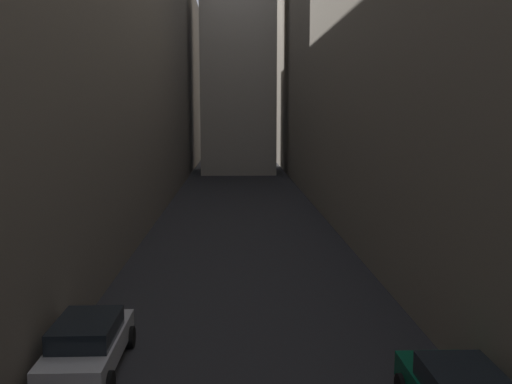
# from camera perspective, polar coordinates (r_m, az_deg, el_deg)

# --- Properties ---
(ground_plane) EXTENTS (264.00, 264.00, 0.00)m
(ground_plane) POSITION_cam_1_polar(r_m,az_deg,el_deg) (37.74, -1.44, -2.61)
(ground_plane) COLOR #232326
(building_block_left) EXTENTS (12.56, 108.00, 21.98)m
(building_block_left) POSITION_cam_1_polar(r_m,az_deg,el_deg) (40.92, -18.74, 13.25)
(building_block_left) COLOR #60594F
(building_block_left) RESTS_ON ground
(building_block_right) EXTENTS (10.42, 108.00, 23.50)m
(building_block_right) POSITION_cam_1_polar(r_m,az_deg,el_deg) (40.96, 14.12, 14.49)
(building_block_right) COLOR #756B5B
(building_block_right) RESTS_ON ground
(parked_car_left_far) EXTENTS (1.91, 4.32, 1.46)m
(parked_car_left_far) POSITION_cam_1_polar(r_m,az_deg,el_deg) (16.37, -16.49, -14.32)
(parked_car_left_far) COLOR #B7B7BC
(parked_car_left_far) RESTS_ON ground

